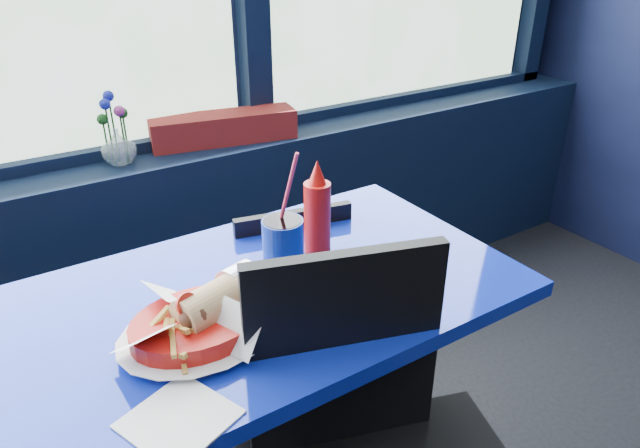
{
  "coord_description": "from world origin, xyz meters",
  "views": [
    {
      "loc": [
        -0.19,
        0.99,
        1.5
      ],
      "look_at": [
        0.44,
        1.98,
        0.89
      ],
      "focal_mm": 32.0,
      "sensor_mm": 36.0,
      "label": 1
    }
  ],
  "objects_px": {
    "near_table": "(267,350)",
    "ketchup_bottle": "(317,213)",
    "chair_near_back": "(274,297)",
    "soda_cup": "(283,248)",
    "flower_vase": "(118,143)",
    "food_basket": "(202,320)",
    "chair_near_front": "(389,440)",
    "planter_box": "(224,128)"
  },
  "relations": [
    {
      "from": "near_table",
      "to": "ketchup_bottle",
      "type": "height_order",
      "value": "ketchup_bottle"
    },
    {
      "from": "near_table",
      "to": "chair_near_back",
      "type": "bearing_deg",
      "value": 59.24
    },
    {
      "from": "chair_near_back",
      "to": "ketchup_bottle",
      "type": "distance_m",
      "value": 0.48
    },
    {
      "from": "ketchup_bottle",
      "to": "soda_cup",
      "type": "bearing_deg",
      "value": -154.75
    },
    {
      "from": "near_table",
      "to": "soda_cup",
      "type": "xyz_separation_m",
      "value": [
        0.06,
        0.01,
        0.26
      ]
    },
    {
      "from": "flower_vase",
      "to": "food_basket",
      "type": "xyz_separation_m",
      "value": [
        -0.1,
        -0.95,
        -0.08
      ]
    },
    {
      "from": "chair_near_front",
      "to": "soda_cup",
      "type": "height_order",
      "value": "soda_cup"
    },
    {
      "from": "near_table",
      "to": "chair_near_front",
      "type": "height_order",
      "value": "chair_near_front"
    },
    {
      "from": "planter_box",
      "to": "food_basket",
      "type": "height_order",
      "value": "planter_box"
    },
    {
      "from": "near_table",
      "to": "ketchup_bottle",
      "type": "xyz_separation_m",
      "value": [
        0.2,
        0.08,
        0.29
      ]
    },
    {
      "from": "flower_vase",
      "to": "soda_cup",
      "type": "relative_size",
      "value": 0.74
    },
    {
      "from": "chair_near_back",
      "to": "planter_box",
      "type": "bearing_deg",
      "value": -88.94
    },
    {
      "from": "chair_near_front",
      "to": "ketchup_bottle",
      "type": "xyz_separation_m",
      "value": [
        0.11,
        0.45,
        0.31
      ]
    },
    {
      "from": "near_table",
      "to": "flower_vase",
      "type": "xyz_separation_m",
      "value": [
        -0.09,
        0.86,
        0.31
      ]
    },
    {
      "from": "near_table",
      "to": "chair_near_back",
      "type": "distance_m",
      "value": 0.4
    },
    {
      "from": "chair_near_front",
      "to": "food_basket",
      "type": "bearing_deg",
      "value": 151.59
    },
    {
      "from": "planter_box",
      "to": "ketchup_bottle",
      "type": "xyz_separation_m",
      "value": [
        -0.1,
        -0.8,
        0.01
      ]
    },
    {
      "from": "chair_near_front",
      "to": "chair_near_back",
      "type": "xyz_separation_m",
      "value": [
        0.11,
        0.71,
        -0.09
      ]
    },
    {
      "from": "planter_box",
      "to": "food_basket",
      "type": "distance_m",
      "value": 1.09
    },
    {
      "from": "chair_near_back",
      "to": "flower_vase",
      "type": "height_order",
      "value": "flower_vase"
    },
    {
      "from": "food_basket",
      "to": "ketchup_bottle",
      "type": "relative_size",
      "value": 1.26
    },
    {
      "from": "chair_near_front",
      "to": "flower_vase",
      "type": "height_order",
      "value": "flower_vase"
    },
    {
      "from": "flower_vase",
      "to": "ketchup_bottle",
      "type": "distance_m",
      "value": 0.83
    },
    {
      "from": "near_table",
      "to": "planter_box",
      "type": "relative_size",
      "value": 2.27
    },
    {
      "from": "chair_near_back",
      "to": "food_basket",
      "type": "bearing_deg",
      "value": 59.3
    },
    {
      "from": "chair_near_back",
      "to": "ketchup_bottle",
      "type": "height_order",
      "value": "ketchup_bottle"
    },
    {
      "from": "chair_near_front",
      "to": "flower_vase",
      "type": "xyz_separation_m",
      "value": [
        -0.17,
        1.24,
        0.32
      ]
    },
    {
      "from": "chair_near_back",
      "to": "flower_vase",
      "type": "xyz_separation_m",
      "value": [
        -0.28,
        0.53,
        0.41
      ]
    },
    {
      "from": "ketchup_bottle",
      "to": "planter_box",
      "type": "bearing_deg",
      "value": 82.75
    },
    {
      "from": "food_basket",
      "to": "ketchup_bottle",
      "type": "height_order",
      "value": "ketchup_bottle"
    },
    {
      "from": "chair_near_front",
      "to": "food_basket",
      "type": "relative_size",
      "value": 2.97
    },
    {
      "from": "chair_near_back",
      "to": "planter_box",
      "type": "xyz_separation_m",
      "value": [
        0.1,
        0.55,
        0.39
      ]
    },
    {
      "from": "ketchup_bottle",
      "to": "food_basket",
      "type": "bearing_deg",
      "value": -156.78
    },
    {
      "from": "ketchup_bottle",
      "to": "soda_cup",
      "type": "xyz_separation_m",
      "value": [
        -0.14,
        -0.06,
        -0.03
      ]
    },
    {
      "from": "near_table",
      "to": "soda_cup",
      "type": "height_order",
      "value": "soda_cup"
    },
    {
      "from": "chair_near_back",
      "to": "food_basket",
      "type": "distance_m",
      "value": 0.66
    },
    {
      "from": "chair_near_front",
      "to": "ketchup_bottle",
      "type": "height_order",
      "value": "ketchup_bottle"
    },
    {
      "from": "chair_near_front",
      "to": "soda_cup",
      "type": "bearing_deg",
      "value": 111.47
    },
    {
      "from": "near_table",
      "to": "planter_box",
      "type": "xyz_separation_m",
      "value": [
        0.3,
        0.88,
        0.28
      ]
    },
    {
      "from": "chair_near_front",
      "to": "planter_box",
      "type": "distance_m",
      "value": 1.31
    },
    {
      "from": "near_table",
      "to": "ketchup_bottle",
      "type": "bearing_deg",
      "value": 21.44
    },
    {
      "from": "planter_box",
      "to": "food_basket",
      "type": "relative_size",
      "value": 1.64
    }
  ]
}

